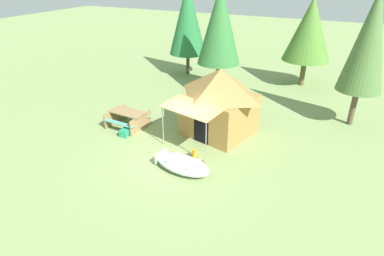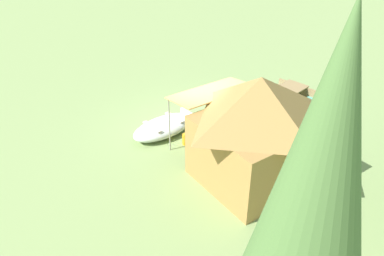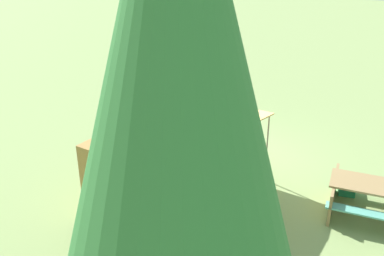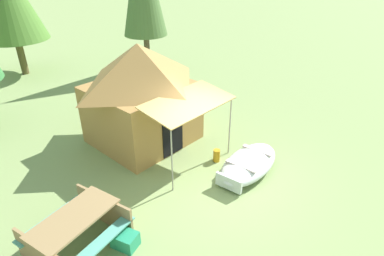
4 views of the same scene
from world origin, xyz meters
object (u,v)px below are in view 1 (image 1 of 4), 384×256
object	(u,v)px
cooler_box	(126,132)
pine_tree_back_left	(220,24)
pine_tree_back_right	(369,40)
pine_tree_side	(310,29)
canvas_cabin_tent	(219,101)
beached_rowboat	(183,164)
picnic_table	(128,117)
pine_tree_far_center	(188,18)
fuel_can	(194,154)

from	to	relation	value
cooler_box	pine_tree_back_left	world-z (taller)	pine_tree_back_left
pine_tree_back_right	pine_tree_side	world-z (taller)	pine_tree_back_right
canvas_cabin_tent	cooler_box	xyz separation A→B (m)	(-3.62, -2.10, -1.39)
beached_rowboat	pine_tree_side	distance (m)	12.49
picnic_table	pine_tree_far_center	bearing A→B (deg)	97.80
pine_tree_back_left	picnic_table	bearing A→B (deg)	-106.69
picnic_table	pine_tree_back_right	distance (m)	11.14
picnic_table	fuel_can	world-z (taller)	picnic_table
pine_tree_back_left	pine_tree_side	xyz separation A→B (m)	(4.43, 3.25, -0.46)
beached_rowboat	pine_tree_far_center	size ratio (longest dim) A/B	0.40
pine_tree_far_center	canvas_cabin_tent	bearing A→B (deg)	-54.87
canvas_cabin_tent	fuel_can	distance (m)	2.82
pine_tree_back_left	pine_tree_back_right	distance (m)	7.64
fuel_can	pine_tree_back_right	xyz separation A→B (m)	(5.38, 6.02, 3.81)
pine_tree_back_right	pine_tree_far_center	world-z (taller)	pine_tree_back_right
pine_tree_back_left	pine_tree_far_center	bearing A→B (deg)	143.82
beached_rowboat	pine_tree_side	xyz separation A→B (m)	(2.38, 11.84, 3.20)
beached_rowboat	pine_tree_side	world-z (taller)	pine_tree_side
canvas_cabin_tent	pine_tree_far_center	world-z (taller)	pine_tree_far_center
fuel_can	canvas_cabin_tent	bearing A→B (deg)	89.19
canvas_cabin_tent	picnic_table	distance (m)	4.38
beached_rowboat	canvas_cabin_tent	size ratio (longest dim) A/B	0.54
cooler_box	fuel_can	size ratio (longest dim) A/B	1.37
beached_rowboat	pine_tree_far_center	distance (m)	12.53
canvas_cabin_tent	pine_tree_back_left	distance (m)	6.06
canvas_cabin_tent	pine_tree_far_center	xyz separation A→B (m)	(-5.25, 7.46, 2.16)
beached_rowboat	canvas_cabin_tent	distance (m)	3.65
pine_tree_back_left	beached_rowboat	bearing A→B (deg)	-76.58
cooler_box	fuel_can	world-z (taller)	fuel_can
cooler_box	pine_tree_back_right	world-z (taller)	pine_tree_back_right
cooler_box	fuel_can	distance (m)	3.60
picnic_table	pine_tree_back_right	world-z (taller)	pine_tree_back_right
beached_rowboat	cooler_box	distance (m)	3.78
beached_rowboat	canvas_cabin_tent	world-z (taller)	canvas_cabin_tent
cooler_box	pine_tree_far_center	bearing A→B (deg)	99.69
pine_tree_far_center	picnic_table	bearing A→B (deg)	-82.20
picnic_table	pine_tree_back_right	bearing A→B (deg)	27.19
pine_tree_back_right	canvas_cabin_tent	bearing A→B (deg)	-146.39
cooler_box	pine_tree_side	distance (m)	12.51
beached_rowboat	pine_tree_back_right	distance (m)	9.59
canvas_cabin_tent	pine_tree_back_right	size ratio (longest dim) A/B	0.70
canvas_cabin_tent	pine_tree_back_left	size ratio (longest dim) A/B	0.72
canvas_cabin_tent	pine_tree_side	world-z (taller)	pine_tree_side
fuel_can	pine_tree_back_left	bearing A→B (deg)	105.26
beached_rowboat	fuel_can	bearing A→B (deg)	87.73
cooler_box	pine_tree_back_left	xyz separation A→B (m)	(1.50, 7.27, 3.74)
beached_rowboat	picnic_table	size ratio (longest dim) A/B	1.32
fuel_can	pine_tree_far_center	xyz separation A→B (m)	(-5.21, 9.93, 3.53)
pine_tree_back_left	pine_tree_back_right	size ratio (longest dim) A/B	0.97
beached_rowboat	fuel_can	xyz separation A→B (m)	(0.04, 0.94, -0.06)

